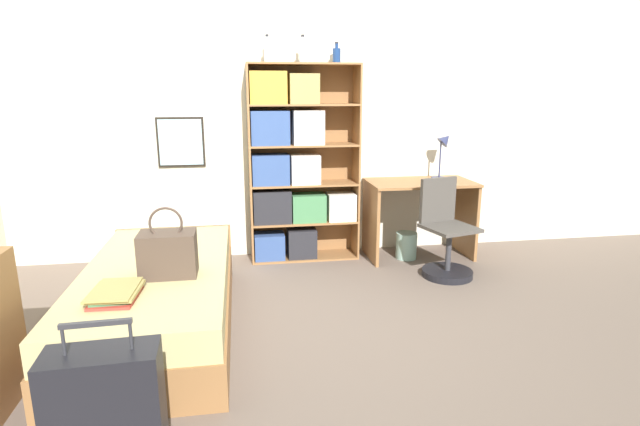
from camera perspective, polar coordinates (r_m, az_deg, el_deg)
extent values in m
plane|color=#66564C|center=(3.76, -7.77, -12.25)|extent=(14.00, 14.00, 0.00)
cube|color=beige|center=(5.00, -8.80, 9.71)|extent=(10.00, 0.06, 2.60)
cube|color=black|center=(5.00, -15.62, 7.80)|extent=(0.44, 0.02, 0.47)
cube|color=#99C1D6|center=(4.98, -15.64, 7.79)|extent=(0.40, 0.01, 0.43)
cube|color=olive|center=(3.75, -17.86, -10.59)|extent=(0.98, 2.08, 0.28)
cube|color=tan|center=(3.66, -18.13, -7.24)|extent=(0.95, 2.05, 0.19)
cube|color=olive|center=(4.66, -16.17, -4.37)|extent=(0.98, 0.04, 0.47)
cube|color=#47382D|center=(3.39, -16.97, -4.52)|extent=(0.36, 0.23, 0.29)
torus|color=#47382D|center=(3.33, -17.22, -1.12)|extent=(0.21, 0.02, 0.21)
cube|color=#B2382D|center=(3.17, -22.32, -8.92)|extent=(0.26, 0.35, 0.02)
cube|color=#427A4C|center=(3.17, -22.48, -8.60)|extent=(0.22, 0.30, 0.02)
cube|color=#99894C|center=(3.16, -22.38, -8.30)|extent=(0.29, 0.34, 0.02)
cube|color=#99894C|center=(3.15, -22.39, -8.08)|extent=(0.25, 0.36, 0.01)
cube|color=black|center=(2.36, -23.10, -21.39)|extent=(0.45, 0.23, 0.66)
cylinder|color=#2D2D33|center=(2.19, -27.28, -12.88)|extent=(0.01, 0.01, 0.12)
cylinder|color=#2D2D33|center=(2.14, -20.82, -12.88)|extent=(0.01, 0.01, 0.12)
cube|color=#2D2D33|center=(2.14, -24.25, -11.46)|extent=(0.27, 0.03, 0.02)
cube|color=olive|center=(4.82, -8.02, 5.36)|extent=(0.02, 0.33, 1.89)
cube|color=olive|center=(4.95, 4.15, 5.69)|extent=(0.02, 0.33, 1.89)
cube|color=olive|center=(5.02, -2.09, 5.82)|extent=(1.06, 0.01, 1.89)
cube|color=olive|center=(5.08, -1.77, -4.96)|extent=(1.02, 0.33, 0.02)
cube|color=olive|center=(4.97, -1.80, -0.93)|extent=(1.02, 0.33, 0.02)
cube|color=olive|center=(4.89, -1.84, 3.36)|extent=(1.02, 0.33, 0.02)
cube|color=olive|center=(4.84, -1.87, 7.78)|extent=(1.02, 0.33, 0.02)
cube|color=olive|center=(4.81, -1.91, 12.26)|extent=(1.02, 0.33, 0.02)
cube|color=olive|center=(4.82, -1.94, 16.66)|extent=(1.02, 0.33, 0.02)
cube|color=#334C84|center=(4.99, -5.80, -3.75)|extent=(0.29, 0.24, 0.25)
cube|color=#232328|center=(5.01, -2.11, -3.38)|extent=(0.28, 0.24, 0.29)
cube|color=#232328|center=(4.89, -5.50, 0.78)|extent=(0.36, 0.24, 0.32)
cube|color=#427A4C|center=(4.93, -1.35, 0.65)|extent=(0.33, 0.24, 0.27)
cube|color=silver|center=(4.98, 2.38, 0.77)|extent=(0.27, 0.24, 0.27)
cube|color=#334C84|center=(4.82, -5.68, 4.98)|extent=(0.35, 0.24, 0.29)
cube|color=silver|center=(4.85, -1.74, 5.05)|extent=(0.28, 0.24, 0.28)
cube|color=#334C84|center=(4.78, -5.75, 9.66)|extent=(0.36, 0.24, 0.32)
cube|color=silver|center=(4.81, -1.40, 9.76)|extent=(0.29, 0.24, 0.32)
cube|color=gold|center=(4.76, -5.98, 14.05)|extent=(0.34, 0.24, 0.29)
cube|color=#99894C|center=(4.79, -1.90, 14.00)|extent=(0.27, 0.24, 0.27)
cylinder|color=#B7BCC1|center=(4.81, -6.04, 17.74)|extent=(0.06, 0.06, 0.17)
cylinder|color=#B7BCC1|center=(4.82, -6.07, 19.09)|extent=(0.03, 0.03, 0.05)
cylinder|color=#232328|center=(4.82, -6.09, 19.53)|extent=(0.03, 0.03, 0.02)
cylinder|color=#B7BCC1|center=(4.80, -1.98, 17.81)|extent=(0.07, 0.07, 0.17)
cylinder|color=#B7BCC1|center=(4.81, -1.99, 19.15)|extent=(0.03, 0.03, 0.05)
cylinder|color=#232328|center=(4.81, -2.00, 19.59)|extent=(0.03, 0.03, 0.02)
cylinder|color=navy|center=(4.91, 1.91, 17.50)|extent=(0.08, 0.08, 0.14)
cylinder|color=navy|center=(4.91, 1.92, 18.54)|extent=(0.03, 0.03, 0.04)
cylinder|color=#232328|center=(4.91, 1.92, 18.87)|extent=(0.03, 0.03, 0.02)
cube|color=olive|center=(5.04, 11.42, 3.43)|extent=(1.04, 0.60, 0.02)
cube|color=olive|center=(4.97, 5.82, -1.07)|extent=(0.03, 0.56, 0.75)
cube|color=olive|center=(5.31, 16.27, -0.58)|extent=(0.03, 0.56, 0.75)
cylinder|color=navy|center=(5.22, 13.44, 3.91)|extent=(0.16, 0.16, 0.02)
cylinder|color=navy|center=(5.19, 13.55, 5.95)|extent=(0.02, 0.02, 0.36)
cone|color=navy|center=(5.19, 14.16, 8.17)|extent=(0.16, 0.13, 0.16)
cylinder|color=black|center=(4.71, 14.32, -6.66)|extent=(0.45, 0.45, 0.06)
cylinder|color=#333338|center=(4.65, 14.46, -4.47)|extent=(0.05, 0.05, 0.44)
cube|color=#47423D|center=(4.58, 14.64, -1.67)|extent=(0.51, 0.51, 0.03)
cube|color=#47423D|center=(4.68, 13.33, 1.48)|extent=(0.37, 0.14, 0.41)
cylinder|color=#99C1B2|center=(5.08, 9.83, -3.69)|extent=(0.21, 0.21, 0.27)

